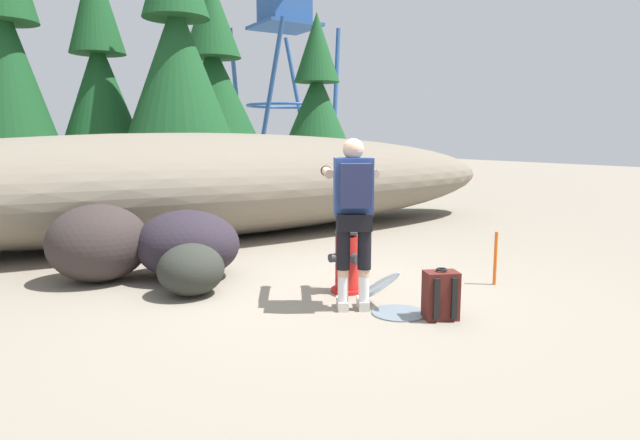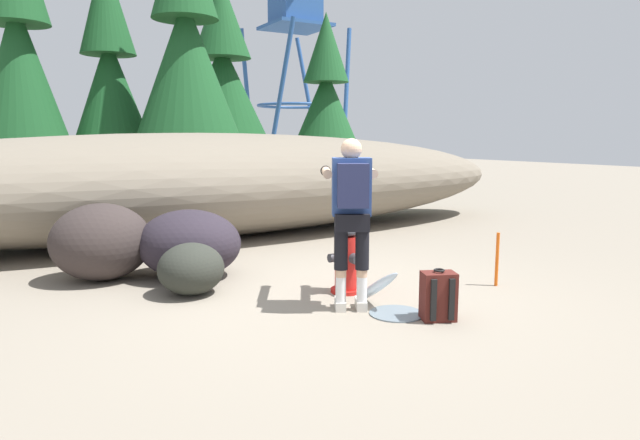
{
  "view_description": "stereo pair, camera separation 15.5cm",
  "coord_description": "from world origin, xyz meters",
  "px_view_note": "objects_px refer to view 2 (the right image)",
  "views": [
    {
      "loc": [
        -2.99,
        -4.63,
        1.64
      ],
      "look_at": [
        0.1,
        0.4,
        0.75
      ],
      "focal_mm": 31.02,
      "sensor_mm": 36.0,
      "label": 1
    },
    {
      "loc": [
        -2.86,
        -4.71,
        1.64
      ],
      "look_at": [
        0.1,
        0.4,
        0.75
      ],
      "focal_mm": 31.02,
      "sensor_mm": 36.0,
      "label": 2
    }
  ],
  "objects_px": {
    "boulder_large": "(189,244)",
    "survey_stake": "(497,259)",
    "watchtower": "(295,5)",
    "fire_hydrant": "(347,260)",
    "spare_backpack": "(438,296)",
    "boulder_mid": "(101,242)",
    "boulder_small": "(191,269)",
    "utility_worker": "(351,202)"
  },
  "relations": [
    {
      "from": "fire_hydrant",
      "to": "boulder_mid",
      "type": "distance_m",
      "value": 2.85
    },
    {
      "from": "watchtower",
      "to": "survey_stake",
      "type": "distance_m",
      "value": 16.78
    },
    {
      "from": "boulder_large",
      "to": "watchtower",
      "type": "height_order",
      "value": "watchtower"
    },
    {
      "from": "fire_hydrant",
      "to": "boulder_small",
      "type": "xyz_separation_m",
      "value": [
        -1.45,
        0.76,
        -0.07
      ]
    },
    {
      "from": "fire_hydrant",
      "to": "survey_stake",
      "type": "bearing_deg",
      "value": -21.47
    },
    {
      "from": "boulder_mid",
      "to": "survey_stake",
      "type": "relative_size",
      "value": 1.87
    },
    {
      "from": "utility_worker",
      "to": "watchtower",
      "type": "relative_size",
      "value": 0.19
    },
    {
      "from": "spare_backpack",
      "to": "boulder_mid",
      "type": "bearing_deg",
      "value": 61.49
    },
    {
      "from": "boulder_mid",
      "to": "watchtower",
      "type": "height_order",
      "value": "watchtower"
    },
    {
      "from": "survey_stake",
      "to": "boulder_large",
      "type": "bearing_deg",
      "value": 143.38
    },
    {
      "from": "spare_backpack",
      "to": "boulder_large",
      "type": "height_order",
      "value": "boulder_large"
    },
    {
      "from": "boulder_small",
      "to": "survey_stake",
      "type": "relative_size",
      "value": 1.18
    },
    {
      "from": "boulder_small",
      "to": "spare_backpack",
      "type": "bearing_deg",
      "value": -48.87
    },
    {
      "from": "fire_hydrant",
      "to": "utility_worker",
      "type": "bearing_deg",
      "value": -118.88
    },
    {
      "from": "boulder_small",
      "to": "fire_hydrant",
      "type": "bearing_deg",
      "value": -27.47
    },
    {
      "from": "utility_worker",
      "to": "boulder_small",
      "type": "height_order",
      "value": "utility_worker"
    },
    {
      "from": "boulder_large",
      "to": "watchtower",
      "type": "distance_m",
      "value": 16.13
    },
    {
      "from": "watchtower",
      "to": "boulder_mid",
      "type": "bearing_deg",
      "value": -126.12
    },
    {
      "from": "boulder_large",
      "to": "survey_stake",
      "type": "relative_size",
      "value": 2.04
    },
    {
      "from": "fire_hydrant",
      "to": "utility_worker",
      "type": "distance_m",
      "value": 0.87
    },
    {
      "from": "fire_hydrant",
      "to": "spare_backpack",
      "type": "height_order",
      "value": "fire_hydrant"
    },
    {
      "from": "boulder_large",
      "to": "fire_hydrant",
      "type": "bearing_deg",
      "value": -49.83
    },
    {
      "from": "boulder_large",
      "to": "boulder_small",
      "type": "bearing_deg",
      "value": -105.72
    },
    {
      "from": "utility_worker",
      "to": "boulder_small",
      "type": "bearing_deg",
      "value": 72.85
    },
    {
      "from": "fire_hydrant",
      "to": "survey_stake",
      "type": "height_order",
      "value": "fire_hydrant"
    },
    {
      "from": "spare_backpack",
      "to": "survey_stake",
      "type": "xyz_separation_m",
      "value": [
        1.35,
        0.55,
        0.08
      ]
    },
    {
      "from": "utility_worker",
      "to": "boulder_small",
      "type": "relative_size",
      "value": 2.29
    },
    {
      "from": "boulder_small",
      "to": "watchtower",
      "type": "relative_size",
      "value": 0.08
    },
    {
      "from": "boulder_mid",
      "to": "boulder_small",
      "type": "relative_size",
      "value": 1.58
    },
    {
      "from": "fire_hydrant",
      "to": "spare_backpack",
      "type": "distance_m",
      "value": 1.2
    },
    {
      "from": "spare_backpack",
      "to": "survey_stake",
      "type": "height_order",
      "value": "survey_stake"
    },
    {
      "from": "utility_worker",
      "to": "survey_stake",
      "type": "bearing_deg",
      "value": -65.93
    },
    {
      "from": "boulder_large",
      "to": "watchtower",
      "type": "relative_size",
      "value": 0.14
    },
    {
      "from": "utility_worker",
      "to": "spare_backpack",
      "type": "bearing_deg",
      "value": -116.31
    },
    {
      "from": "boulder_mid",
      "to": "watchtower",
      "type": "relative_size",
      "value": 0.13
    },
    {
      "from": "survey_stake",
      "to": "watchtower",
      "type": "bearing_deg",
      "value": 70.55
    },
    {
      "from": "spare_backpack",
      "to": "survey_stake",
      "type": "distance_m",
      "value": 1.46
    },
    {
      "from": "spare_backpack",
      "to": "watchtower",
      "type": "xyz_separation_m",
      "value": [
        6.55,
        15.27,
        6.23
      ]
    },
    {
      "from": "survey_stake",
      "to": "boulder_mid",
      "type": "bearing_deg",
      "value": 146.51
    },
    {
      "from": "fire_hydrant",
      "to": "boulder_mid",
      "type": "relative_size",
      "value": 0.67
    },
    {
      "from": "fire_hydrant",
      "to": "boulder_large",
      "type": "distance_m",
      "value": 1.94
    },
    {
      "from": "spare_backpack",
      "to": "survey_stake",
      "type": "bearing_deg",
      "value": -44.76
    }
  ]
}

